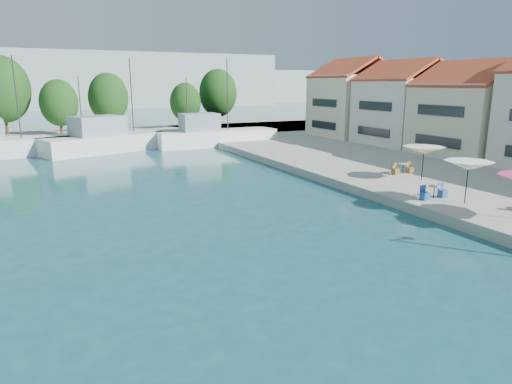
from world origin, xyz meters
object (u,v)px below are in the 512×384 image
umbrella_cream (424,150)px  trawler_04 (214,137)px  trawler_02 (1,146)px  trawler_03 (117,140)px  umbrella_white (469,166)px

umbrella_cream → trawler_04: bearing=100.9°
trawler_02 → umbrella_cream: 39.31m
trawler_03 → umbrella_cream: size_ratio=6.10×
trawler_03 → umbrella_white: bearing=-89.3°
trawler_02 → umbrella_white: 42.13m
trawler_04 → umbrella_white: trawler_04 is taller
trawler_04 → umbrella_cream: size_ratio=4.91×
trawler_02 → trawler_03: (11.15, -0.07, -0.00)m
umbrella_white → trawler_03: bearing=111.4°
trawler_02 → trawler_04: size_ratio=1.10×
trawler_02 → trawler_03: same height
trawler_04 → umbrella_cream: trawler_04 is taller
trawler_04 → trawler_02: bearing=176.5°
trawler_02 → umbrella_white: trawler_02 is taller
umbrella_white → trawler_04: bearing=94.4°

